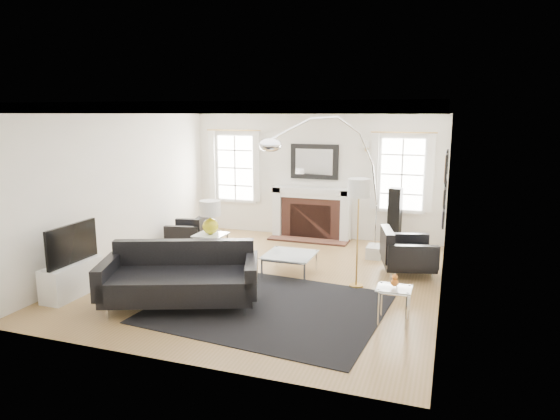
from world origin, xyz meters
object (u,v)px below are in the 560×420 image
at_px(fireplace, 312,214).
at_px(sofa, 181,278).
at_px(armchair_right, 405,253).
at_px(coffee_table, 290,256).
at_px(arc_floor_lamp, 326,183).
at_px(armchair_left, 189,233).
at_px(gourd_lamp, 210,215).

distance_m(fireplace, sofa, 4.34).
relative_size(sofa, armchair_right, 2.13).
bearing_deg(sofa, armchair_right, 40.56).
relative_size(coffee_table, arc_floor_lamp, 0.30).
distance_m(armchair_left, gourd_lamp, 1.51).
relative_size(gourd_lamp, arc_floor_lamp, 0.22).
relative_size(armchair_right, coffee_table, 1.37).
bearing_deg(gourd_lamp, coffee_table, -1.65).
relative_size(armchair_left, coffee_table, 1.13).
xyz_separation_m(fireplace, gourd_lamp, (-1.17, -2.47, 0.38)).
relative_size(fireplace, armchair_right, 1.53).
xyz_separation_m(sofa, armchair_left, (-1.42, 2.77, -0.09)).
height_order(sofa, gourd_lamp, gourd_lamp).
xyz_separation_m(sofa, coffee_table, (1.05, 1.76, -0.06)).
bearing_deg(arc_floor_lamp, fireplace, 113.13).
bearing_deg(armchair_right, coffee_table, -159.12).
bearing_deg(coffee_table, gourd_lamp, 178.35).
bearing_deg(arc_floor_lamp, sofa, -119.53).
xyz_separation_m(gourd_lamp, arc_floor_lamp, (1.90, 0.77, 0.55)).
distance_m(fireplace, coffee_table, 2.54).
height_order(armchair_left, arc_floor_lamp, arc_floor_lamp).
bearing_deg(armchair_right, arc_floor_lamp, 175.29).
distance_m(sofa, armchair_left, 3.11).
bearing_deg(fireplace, gourd_lamp, -115.33).
xyz_separation_m(armchair_left, arc_floor_lamp, (2.87, -0.20, 1.18)).
xyz_separation_m(fireplace, armchair_right, (2.14, -1.82, -0.19)).
bearing_deg(armchair_left, sofa, -62.89).
relative_size(fireplace, coffee_table, 2.10).
distance_m(armchair_right, gourd_lamp, 3.42).
height_order(fireplace, armchair_left, fireplace).
bearing_deg(gourd_lamp, armchair_left, 135.33).
height_order(gourd_lamp, arc_floor_lamp, arc_floor_lamp).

